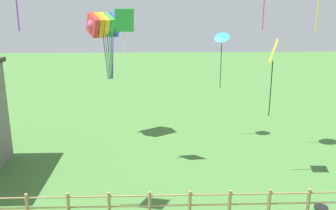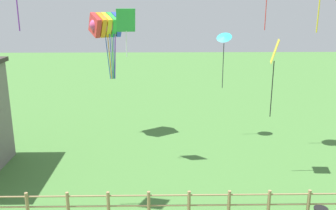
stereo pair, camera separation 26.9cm
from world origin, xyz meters
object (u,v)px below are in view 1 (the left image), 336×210
at_px(kite_rainbow_parafoil, 103,25).
at_px(kite_green_diamond, 124,23).
at_px(kite_cyan_delta, 222,40).
at_px(kite_yellow_diamond, 273,61).

distance_m(kite_rainbow_parafoil, kite_green_diamond, 4.93).
xyz_separation_m(kite_cyan_delta, kite_yellow_diamond, (1.55, -5.83, -0.49)).
distance_m(kite_green_diamond, kite_yellow_diamond, 7.86).
xyz_separation_m(kite_rainbow_parafoil, kite_green_diamond, (1.72, -4.60, 0.38)).
bearing_deg(kite_cyan_delta, kite_yellow_diamond, -75.09).
bearing_deg(kite_rainbow_parafoil, kite_cyan_delta, -4.23).
bearing_deg(kite_green_diamond, kite_cyan_delta, 34.43).
height_order(kite_green_diamond, kite_yellow_diamond, kite_green_diamond).
relative_size(kite_green_diamond, kite_yellow_diamond, 0.64).
relative_size(kite_rainbow_parafoil, kite_green_diamond, 1.72).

